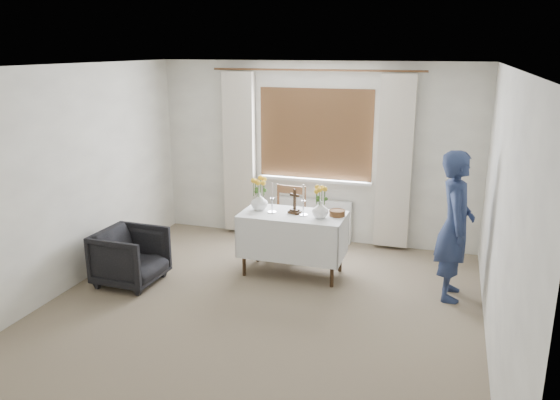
# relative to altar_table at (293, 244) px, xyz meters

# --- Properties ---
(ground) EXTENTS (5.00, 5.00, 0.00)m
(ground) POSITION_rel_altar_table_xyz_m (-0.06, -1.17, -0.38)
(ground) COLOR #83735A
(ground) RESTS_ON ground
(altar_table) EXTENTS (1.24, 0.64, 0.76)m
(altar_table) POSITION_rel_altar_table_xyz_m (0.00, 0.00, 0.00)
(altar_table) COLOR white
(altar_table) RESTS_ON ground
(wooden_chair) EXTENTS (0.45, 0.45, 0.93)m
(wooden_chair) POSITION_rel_altar_table_xyz_m (-0.23, 0.50, 0.09)
(wooden_chair) COLOR brown
(wooden_chair) RESTS_ON ground
(armchair) EXTENTS (0.73, 0.71, 0.65)m
(armchair) POSITION_rel_altar_table_xyz_m (-1.72, -0.84, -0.06)
(armchair) COLOR black
(armchair) RESTS_ON ground
(person) EXTENTS (0.42, 0.62, 1.64)m
(person) POSITION_rel_altar_table_xyz_m (1.84, -0.08, 0.44)
(person) COLOR navy
(person) RESTS_ON ground
(radiator) EXTENTS (1.10, 0.10, 0.60)m
(radiator) POSITION_rel_altar_table_xyz_m (-0.06, 1.25, -0.08)
(radiator) COLOR silver
(radiator) RESTS_ON ground
(wooden_cross) EXTENTS (0.17, 0.14, 0.30)m
(wooden_cross) POSITION_rel_altar_table_xyz_m (0.01, 0.02, 0.53)
(wooden_cross) COLOR black
(wooden_cross) RESTS_ON altar_table
(candlestick_left) EXTENTS (0.14, 0.14, 0.37)m
(candlestick_left) POSITION_rel_altar_table_xyz_m (-0.25, -0.03, 0.56)
(candlestick_left) COLOR silver
(candlestick_left) RESTS_ON altar_table
(candlestick_right) EXTENTS (0.13, 0.13, 0.37)m
(candlestick_right) POSITION_rel_altar_table_xyz_m (0.13, -0.03, 0.57)
(candlestick_right) COLOR silver
(candlestick_right) RESTS_ON altar_table
(flower_vase_left) EXTENTS (0.26, 0.26, 0.21)m
(flower_vase_left) POSITION_rel_altar_table_xyz_m (-0.44, 0.04, 0.49)
(flower_vase_left) COLOR white
(flower_vase_left) RESTS_ON altar_table
(flower_vase_right) EXTENTS (0.23, 0.23, 0.20)m
(flower_vase_right) POSITION_rel_altar_table_xyz_m (0.34, -0.06, 0.48)
(flower_vase_right) COLOR white
(flower_vase_right) RESTS_ON altar_table
(wicker_basket) EXTENTS (0.19, 0.19, 0.07)m
(wicker_basket) POSITION_rel_altar_table_xyz_m (0.52, 0.08, 0.42)
(wicker_basket) COLOR brown
(wicker_basket) RESTS_ON altar_table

